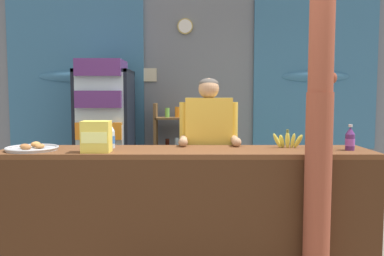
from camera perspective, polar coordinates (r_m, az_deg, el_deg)
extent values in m
plane|color=slate|center=(4.02, 0.69, -15.82)|extent=(7.67, 7.67, 0.00)
cube|color=slate|center=(5.49, 0.58, 5.05)|extent=(5.71, 0.12, 2.88)
cube|color=teal|center=(5.64, -16.24, 8.29)|extent=(1.85, 0.04, 2.20)
ellipsoid|color=teal|center=(5.61, -16.27, 7.18)|extent=(1.02, 0.10, 0.16)
cube|color=teal|center=(5.67, 17.77, 8.24)|extent=(1.68, 0.04, 2.20)
ellipsoid|color=teal|center=(5.64, 17.80, 7.13)|extent=(0.93, 0.10, 0.16)
cylinder|color=tan|center=(5.49, -0.72, 14.56)|extent=(0.21, 0.03, 0.21)
cylinder|color=white|center=(5.48, -0.73, 14.59)|extent=(0.18, 0.01, 0.18)
cube|color=beige|center=(5.45, -6.15, 7.69)|extent=(0.24, 0.02, 0.18)
cube|color=brown|center=(3.21, -0.62, -3.48)|extent=(3.00, 0.57, 0.04)
cube|color=#432715|center=(3.07, -0.69, -13.22)|extent=(3.00, 0.04, 0.93)
cube|color=#432715|center=(3.64, -24.71, -10.73)|extent=(0.08, 0.51, 0.93)
cube|color=#432715|center=(3.60, 23.78, -10.87)|extent=(0.08, 0.51, 0.93)
cylinder|color=brown|center=(3.03, 18.06, -8.72)|extent=(0.19, 0.19, 1.43)
ellipsoid|color=brown|center=(2.98, 20.06, 6.85)|extent=(0.06, 0.05, 0.08)
cube|color=black|center=(5.35, -11.46, -1.22)|extent=(0.66, 0.04, 1.73)
cube|color=black|center=(5.13, -15.52, -1.55)|extent=(0.04, 0.65, 1.73)
cube|color=black|center=(5.00, -8.70, -1.60)|extent=(0.04, 0.65, 1.73)
cube|color=black|center=(5.04, -12.33, 8.00)|extent=(0.66, 0.65, 0.04)
cube|color=black|center=(5.21, -11.99, -10.61)|extent=(0.66, 0.65, 0.08)
cube|color=silver|center=(4.75, -12.97, -1.39)|extent=(0.60, 0.02, 1.57)
cylinder|color=#B7B7BC|center=(4.67, -9.84, -2.06)|extent=(0.02, 0.02, 0.40)
cube|color=silver|center=(5.11, -12.09, -5.42)|extent=(0.58, 0.57, 0.02)
cube|color=brown|center=(4.96, -12.44, -4.43)|extent=(0.54, 0.53, 0.20)
cube|color=silver|center=(5.06, -12.16, -1.30)|extent=(0.58, 0.57, 0.02)
cube|color=orange|center=(4.92, -12.51, -0.18)|extent=(0.54, 0.53, 0.20)
cube|color=silver|center=(5.03, -12.23, 2.89)|extent=(0.58, 0.57, 0.02)
cube|color=#56286B|center=(4.90, -12.59, 4.12)|extent=(0.54, 0.53, 0.20)
cube|color=silver|center=(5.03, -12.31, 7.09)|extent=(0.58, 0.57, 0.02)
cube|color=#56286B|center=(4.91, -12.67, 8.43)|extent=(0.54, 0.53, 0.20)
cube|color=brown|center=(5.21, -5.00, -3.61)|extent=(0.04, 0.28, 1.31)
cube|color=brown|center=(5.19, -0.15, -3.63)|extent=(0.04, 0.28, 1.31)
cube|color=brown|center=(5.15, -2.60, 1.43)|extent=(0.44, 0.28, 0.02)
cylinder|color=#75C64C|center=(5.15, -3.34, 2.25)|extent=(0.06, 0.06, 0.12)
cylinder|color=orange|center=(5.14, -1.87, 2.33)|extent=(0.06, 0.06, 0.14)
cube|color=brown|center=(5.19, -2.59, -2.90)|extent=(0.44, 0.28, 0.02)
cylinder|color=black|center=(5.18, -3.32, -2.16)|extent=(0.05, 0.05, 0.11)
cylinder|color=silver|center=(5.18, -1.86, -2.10)|extent=(0.07, 0.07, 0.12)
cube|color=brown|center=(5.26, -2.57, -7.15)|extent=(0.44, 0.28, 0.02)
cylinder|color=#75C64C|center=(5.25, -3.30, -6.45)|extent=(0.05, 0.05, 0.11)
cylinder|color=#56286B|center=(5.24, -1.85, -6.21)|extent=(0.06, 0.06, 0.15)
cube|color=#4CC675|center=(4.56, 10.70, -7.64)|extent=(0.49, 0.49, 0.04)
cube|color=#4CC675|center=(4.32, 10.90, -5.35)|extent=(0.42, 0.09, 0.40)
cylinder|color=#4CC675|center=(4.81, 12.83, -9.72)|extent=(0.04, 0.04, 0.44)
cylinder|color=#4CC675|center=(4.79, 8.23, -9.71)|extent=(0.04, 0.04, 0.44)
cylinder|color=#4CC675|center=(4.44, 13.29, -10.94)|extent=(0.04, 0.04, 0.44)
cylinder|color=#4CC675|center=(4.42, 8.29, -10.94)|extent=(0.04, 0.04, 0.44)
cube|color=#4CC675|center=(4.55, 13.26, -6.16)|extent=(0.09, 0.40, 0.03)
cube|color=#4CC675|center=(4.53, 8.18, -6.14)|extent=(0.09, 0.40, 0.03)
cylinder|color=#28282D|center=(3.75, 1.25, -10.68)|extent=(0.11, 0.11, 0.83)
cylinder|color=#28282D|center=(3.76, 4.07, -10.66)|extent=(0.11, 0.11, 0.83)
cube|color=gold|center=(3.63, 2.70, -0.03)|extent=(0.43, 0.20, 0.56)
sphere|color=tan|center=(3.62, 2.73, 5.76)|extent=(0.19, 0.19, 0.19)
ellipsoid|color=#4C4742|center=(3.63, 2.72, 6.43)|extent=(0.18, 0.18, 0.10)
cylinder|color=gold|center=(3.62, -0.93, 1.10)|extent=(0.08, 0.08, 0.34)
cylinder|color=tan|center=(3.49, -0.98, -1.83)|extent=(0.07, 0.26, 0.07)
sphere|color=tan|center=(3.36, -1.03, -2.08)|extent=(0.08, 0.08, 0.08)
cylinder|color=gold|center=(3.64, 6.33, 1.09)|extent=(0.08, 0.08, 0.34)
cylinder|color=tan|center=(3.51, 6.56, -1.82)|extent=(0.07, 0.26, 0.07)
sphere|color=tan|center=(3.38, 6.80, -2.07)|extent=(0.08, 0.08, 0.08)
cylinder|color=orange|center=(3.40, 19.27, -1.40)|extent=(0.10, 0.10, 0.18)
cone|color=orange|center=(3.39, 19.33, 0.80)|extent=(0.10, 0.10, 0.08)
cylinder|color=white|center=(3.39, 19.36, 1.73)|extent=(0.04, 0.04, 0.03)
cylinder|color=#194C99|center=(3.40, 19.27, -1.40)|extent=(0.10, 0.10, 0.08)
cylinder|color=silver|center=(3.35, -11.42, -1.66)|extent=(0.07, 0.07, 0.14)
cone|color=silver|center=(3.34, -11.45, 0.10)|extent=(0.07, 0.07, 0.06)
cylinder|color=blue|center=(3.34, -11.47, 0.84)|extent=(0.03, 0.03, 0.02)
cylinder|color=blue|center=(3.35, -11.42, -1.66)|extent=(0.07, 0.07, 0.06)
cylinder|color=#56286B|center=(3.40, 22.25, -1.93)|extent=(0.07, 0.07, 0.13)
cone|color=#56286B|center=(3.39, 22.30, -0.36)|extent=(0.07, 0.07, 0.06)
cylinder|color=silver|center=(3.39, 22.32, 0.31)|extent=(0.03, 0.03, 0.02)
cylinder|color=purple|center=(3.40, 22.25, -1.93)|extent=(0.08, 0.08, 0.06)
cylinder|color=black|center=(3.26, 19.28, -1.92)|extent=(0.07, 0.07, 0.15)
cone|color=black|center=(3.25, 19.33, 0.01)|extent=(0.07, 0.07, 0.07)
cylinder|color=red|center=(3.24, 19.36, 0.82)|extent=(0.03, 0.03, 0.02)
cylinder|color=red|center=(3.26, 19.28, -1.92)|extent=(0.07, 0.07, 0.07)
cube|color=#EAD14C|center=(3.12, -13.45, -1.22)|extent=(0.22, 0.15, 0.24)
cube|color=#FFFF8C|center=(3.05, -13.79, -1.37)|extent=(0.20, 0.00, 0.09)
cylinder|color=#BCBCC1|center=(3.40, -21.94, -2.88)|extent=(0.40, 0.40, 0.02)
torus|color=#BCBCC1|center=(3.40, -21.95, -2.65)|extent=(0.41, 0.41, 0.02)
ellipsoid|color=#B2753D|center=(3.37, -20.98, -2.45)|extent=(0.08, 0.08, 0.04)
ellipsoid|color=#C68947|center=(3.47, -21.49, -2.21)|extent=(0.07, 0.08, 0.05)
ellipsoid|color=#A36638|center=(3.42, -22.89, -2.42)|extent=(0.07, 0.08, 0.04)
ellipsoid|color=#A36638|center=(3.30, -22.72, -2.60)|extent=(0.08, 0.06, 0.04)
ellipsoid|color=#DBCC42|center=(3.37, 12.54, -1.81)|extent=(0.09, 0.03, 0.14)
ellipsoid|color=#DBCC42|center=(3.40, 13.19, -1.91)|extent=(0.07, 0.03, 0.12)
ellipsoid|color=#DBCC42|center=(3.40, 13.98, -1.73)|extent=(0.04, 0.04, 0.14)
ellipsoid|color=#DBCC42|center=(3.40, 14.72, -1.83)|extent=(0.05, 0.03, 0.13)
ellipsoid|color=#DBCC42|center=(3.41, 15.46, -1.87)|extent=(0.10, 0.04, 0.13)
cylinder|color=olive|center=(3.39, 14.00, -0.63)|extent=(0.02, 0.02, 0.05)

